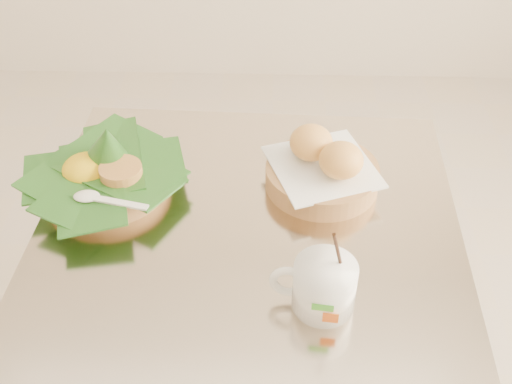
{
  "coord_description": "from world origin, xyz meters",
  "views": [
    {
      "loc": [
        0.22,
        -0.79,
        1.48
      ],
      "look_at": [
        0.2,
        -0.01,
        0.82
      ],
      "focal_mm": 45.0,
      "sensor_mm": 36.0,
      "label": 1
    }
  ],
  "objects_px": {
    "bread_basket": "(323,169)",
    "coffee_mug": "(323,285)",
    "cafe_table": "(249,316)",
    "rice_basket": "(105,170)"
  },
  "relations": [
    {
      "from": "bread_basket",
      "to": "coffee_mug",
      "type": "height_order",
      "value": "coffee_mug"
    },
    {
      "from": "cafe_table",
      "to": "rice_basket",
      "type": "bearing_deg",
      "value": 157.32
    },
    {
      "from": "rice_basket",
      "to": "coffee_mug",
      "type": "relative_size",
      "value": 1.76
    },
    {
      "from": "rice_basket",
      "to": "bread_basket",
      "type": "bearing_deg",
      "value": 2.4
    },
    {
      "from": "cafe_table",
      "to": "rice_basket",
      "type": "distance_m",
      "value": 0.38
    },
    {
      "from": "cafe_table",
      "to": "rice_basket",
      "type": "relative_size",
      "value": 2.73
    },
    {
      "from": "cafe_table",
      "to": "bread_basket",
      "type": "bearing_deg",
      "value": 43.75
    },
    {
      "from": "bread_basket",
      "to": "rice_basket",
      "type": "bearing_deg",
      "value": -177.6
    },
    {
      "from": "coffee_mug",
      "to": "rice_basket",
      "type": "bearing_deg",
      "value": 144.8
    },
    {
      "from": "rice_basket",
      "to": "cafe_table",
      "type": "bearing_deg",
      "value": -22.68
    }
  ]
}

